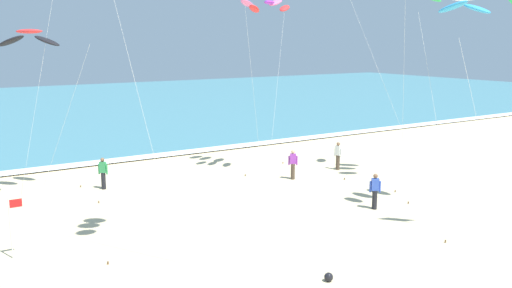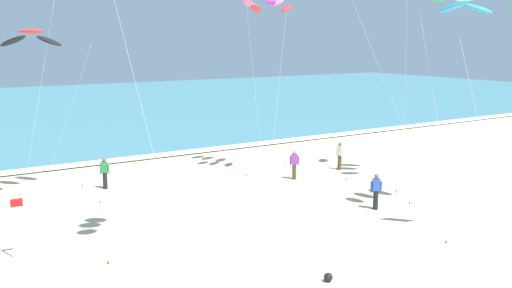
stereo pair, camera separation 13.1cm
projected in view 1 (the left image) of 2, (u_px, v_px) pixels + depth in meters
The scene contains 12 objects.
ocean_water at pixel (6, 111), 57.55m from camera, with size 160.00×60.00×0.08m, color teal.
shoreline_foam at pixel (89, 163), 32.93m from camera, with size 160.00×1.29×0.01m, color white.
kite_arc_violet_mid at pixel (269, 7), 28.71m from camera, with size 3.47×3.16×9.28m.
kite_arc_scarlet_far at pixel (30, 38), 24.93m from camera, with size 3.53×3.99×7.75m.
kite_arc_ivory_outer at pixel (465, 5), 22.05m from camera, with size 2.73×2.92×9.00m.
kite_arc_cobalt_extra at pixel (261, 1), 29.96m from camera, with size 2.58×2.56×9.65m.
bystander_purple_top at pixel (293, 164), 29.39m from camera, with size 0.43×0.32×1.59m.
bystander_white_top at pixel (338, 156), 31.56m from camera, with size 0.25×0.49×1.59m.
bystander_green_top at pixel (103, 173), 27.44m from camera, with size 0.38×0.37×1.59m.
bystander_blue_top at pixel (375, 191), 24.18m from camera, with size 0.43×0.33×1.59m.
lifeguard_flag at pixel (12, 222), 18.66m from camera, with size 0.45×0.05×2.10m.
beach_ball at pixel (329, 277), 17.03m from camera, with size 0.28×0.28×0.28m, color black.
Camera 1 is at (-8.96, -8.69, 7.29)m, focal length 39.09 mm.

